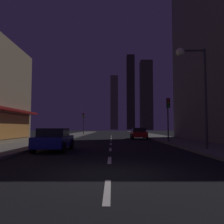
{
  "coord_description": "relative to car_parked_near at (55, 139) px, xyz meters",
  "views": [
    {
      "loc": [
        0.11,
        -7.63,
        1.51
      ],
      "look_at": [
        0.0,
        20.3,
        3.35
      ],
      "focal_mm": 37.45,
      "sensor_mm": 36.0,
      "label": 1
    }
  ],
  "objects": [
    {
      "name": "sidewalk_left",
      "position": [
        -3.4,
        24.61,
        -0.67
      ],
      "size": [
        4.0,
        76.0,
        0.15
      ],
      "primitive_type": "cube",
      "color": "#605E59",
      "rests_on": "ground"
    },
    {
      "name": "fire_hydrant_far_left",
      "position": [
        -2.3,
        10.52,
        -0.29
      ],
      "size": [
        0.42,
        0.3,
        0.65
      ],
      "color": "#B2B2B2",
      "rests_on": "sidewalk_left"
    },
    {
      "name": "car_parked_far",
      "position": [
        7.2,
        15.52,
        0.0
      ],
      "size": [
        1.98,
        4.24,
        1.45
      ],
      "color": "#B21919",
      "rests_on": "ground"
    },
    {
      "name": "lane_marking_center",
      "position": [
        3.6,
        8.81,
        -0.73
      ],
      "size": [
        0.16,
        38.6,
        0.01
      ],
      "color": "silver",
      "rests_on": "ground"
    },
    {
      "name": "street_lamp_right",
      "position": [
        8.98,
        0.02,
        4.33
      ],
      "size": [
        1.96,
        0.56,
        6.58
      ],
      "color": "#38383D",
      "rests_on": "sidewalk_right"
    },
    {
      "name": "skyscraper_distant_tall",
      "position": [
        5.24,
        147.57,
        18.11
      ],
      "size": [
        5.28,
        5.29,
        37.71
      ],
      "primitive_type": "cube",
      "color": "#615C49",
      "rests_on": "ground"
    },
    {
      "name": "skyscraper_distant_mid",
      "position": [
        17.18,
        152.33,
        26.14
      ],
      "size": [
        5.51,
        6.85,
        53.77
      ],
      "primitive_type": "cube",
      "color": "#2E2C22",
      "rests_on": "ground"
    },
    {
      "name": "traffic_light_far_left",
      "position": [
        -1.9,
        30.84,
        2.45
      ],
      "size": [
        0.32,
        0.48,
        4.2
      ],
      "color": "#2D2D2D",
      "rests_on": "sidewalk_left"
    },
    {
      "name": "traffic_light_near_right",
      "position": [
        9.1,
        7.29,
        2.45
      ],
      "size": [
        0.32,
        0.48,
        4.2
      ],
      "color": "#2D2D2D",
      "rests_on": "sidewalk_right"
    },
    {
      "name": "ground_plane",
      "position": [
        3.6,
        24.61,
        -0.79
      ],
      "size": [
        78.0,
        136.0,
        0.1
      ],
      "primitive_type": "cube",
      "color": "black"
    },
    {
      "name": "skyscraper_distant_short",
      "position": [
        22.99,
        115.42,
        18.74
      ],
      "size": [
        6.62,
        7.21,
        38.96
      ],
      "primitive_type": "cube",
      "color": "#3E3B2E",
      "rests_on": "ground"
    },
    {
      "name": "car_parked_near",
      "position": [
        0.0,
        0.0,
        0.0
      ],
      "size": [
        1.98,
        4.24,
        1.45
      ],
      "color": "navy",
      "rests_on": "ground"
    },
    {
      "name": "sidewalk_right",
      "position": [
        10.6,
        24.61,
        -0.67
      ],
      "size": [
        4.0,
        76.0,
        0.15
      ],
      "primitive_type": "cube",
      "color": "#605E59",
      "rests_on": "ground"
    }
  ]
}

